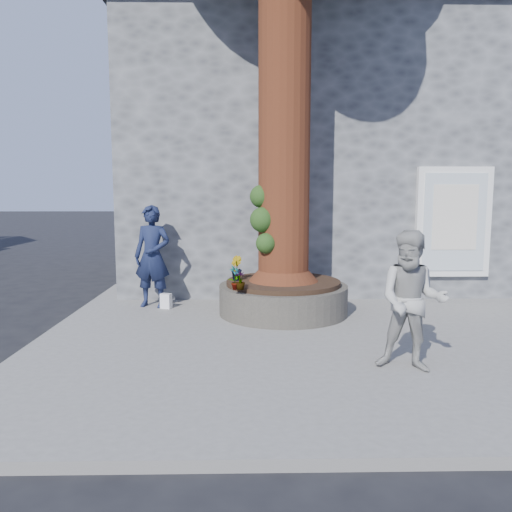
{
  "coord_description": "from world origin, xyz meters",
  "views": [
    {
      "loc": [
        0.14,
        -6.81,
        2.26
      ],
      "look_at": [
        0.3,
        1.31,
        1.25
      ],
      "focal_mm": 35.0,
      "sensor_mm": 36.0,
      "label": 1
    }
  ],
  "objects": [
    {
      "name": "ground",
      "position": [
        0.0,
        0.0,
        0.0
      ],
      "size": [
        120.0,
        120.0,
        0.0
      ],
      "primitive_type": "plane",
      "color": "black",
      "rests_on": "ground"
    },
    {
      "name": "pavement",
      "position": [
        1.5,
        1.0,
        0.06
      ],
      "size": [
        9.0,
        8.0,
        0.12
      ],
      "primitive_type": "cube",
      "color": "slate",
      "rests_on": "ground"
    },
    {
      "name": "yellow_line",
      "position": [
        -3.05,
        1.0,
        0.0
      ],
      "size": [
        0.1,
        30.0,
        0.01
      ],
      "primitive_type": "cube",
      "color": "yellow",
      "rests_on": "ground"
    },
    {
      "name": "stone_shop",
      "position": [
        2.5,
        7.2,
        3.16
      ],
      "size": [
        10.3,
        8.3,
        6.3
      ],
      "color": "#4C4E51",
      "rests_on": "ground"
    },
    {
      "name": "planter",
      "position": [
        0.8,
        2.0,
        0.41
      ],
      "size": [
        2.3,
        2.3,
        0.6
      ],
      "color": "black",
      "rests_on": "pavement"
    },
    {
      "name": "man",
      "position": [
        -1.65,
        2.6,
        1.09
      ],
      "size": [
        0.79,
        0.61,
        1.94
      ],
      "primitive_type": "imported",
      "rotation": [
        0.0,
        0.0,
        -0.22
      ],
      "color": "#151D3B",
      "rests_on": "pavement"
    },
    {
      "name": "woman",
      "position": [
        2.14,
        -0.94,
        0.98
      ],
      "size": [
        1.01,
        0.9,
        1.71
      ],
      "primitive_type": "imported",
      "rotation": [
        0.0,
        0.0,
        -0.36
      ],
      "color": "#A3A39C",
      "rests_on": "pavement"
    },
    {
      "name": "shopping_bag",
      "position": [
        -1.38,
        2.43,
        0.26
      ],
      "size": [
        0.23,
        0.18,
        0.28
      ],
      "primitive_type": "cube",
      "rotation": [
        0.0,
        0.0,
        -0.37
      ],
      "color": "white",
      "rests_on": "pavement"
    },
    {
      "name": "plant_a",
      "position": [
        -0.05,
        1.15,
        0.92
      ],
      "size": [
        0.24,
        0.25,
        0.39
      ],
      "primitive_type": "imported",
      "rotation": [
        0.0,
        0.0,
        0.9
      ],
      "color": "gray",
      "rests_on": "planter"
    },
    {
      "name": "plant_b",
      "position": [
        -0.05,
        2.05,
        0.94
      ],
      "size": [
        0.31,
        0.32,
        0.44
      ],
      "primitive_type": "imported",
      "rotation": [
        0.0,
        0.0,
        2.01
      ],
      "color": "gray",
      "rests_on": "planter"
    },
    {
      "name": "plant_c",
      "position": [
        0.04,
        1.15,
        0.87
      ],
      "size": [
        0.21,
        0.21,
        0.29
      ],
      "primitive_type": "imported",
      "rotation": [
        0.0,
        0.0,
        3.51
      ],
      "color": "gray",
      "rests_on": "planter"
    },
    {
      "name": "plant_d",
      "position": [
        0.95,
        2.85,
        0.86
      ],
      "size": [
        0.25,
        0.27,
        0.27
      ],
      "primitive_type": "imported",
      "rotation": [
        0.0,
        0.0,
        4.86
      ],
      "color": "gray",
      "rests_on": "planter"
    }
  ]
}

